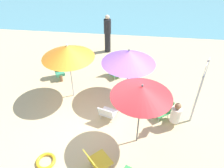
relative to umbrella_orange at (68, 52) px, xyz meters
The scene contains 13 objects.
ground_plane 2.46m from the umbrella_orange, 39.39° to the right, with size 40.00×40.00×0.00m, color #D3BC8C.
umbrella_orange is the anchor object (origin of this frame).
umbrella_red 2.93m from the umbrella_orange, 37.29° to the right, with size 1.53×1.53×2.04m.
umbrella_purple 1.94m from the umbrella_orange, ahead, with size 1.77×1.77×1.91m.
beach_chair_b 3.53m from the umbrella_orange, 12.19° to the right, with size 0.71×0.69×0.65m.
beach_chair_c 2.29m from the umbrella_orange, 37.11° to the right, with size 0.61×0.62×0.57m.
beach_chair_d 3.41m from the umbrella_orange, 64.19° to the right, with size 0.77×0.77×0.64m.
beach_chair_e 2.46m from the umbrella_orange, 46.85° to the left, with size 0.70×0.71×0.64m.
person_a 3.70m from the umbrella_orange, 77.29° to the left, with size 0.33×0.33×1.80m.
person_b 3.85m from the umbrella_orange, 16.67° to the right, with size 0.40×0.54×0.92m.
person_c 1.89m from the umbrella_orange, 128.58° to the left, with size 0.49×0.57×0.98m.
warning_sign 4.10m from the umbrella_orange, 11.24° to the right, with size 0.23×0.46×2.24m.
swim_ring 3.27m from the umbrella_orange, 90.40° to the right, with size 0.52×0.52×0.08m, color yellow.
Camera 1 is at (0.79, -4.73, 5.03)m, focal length 34.26 mm.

